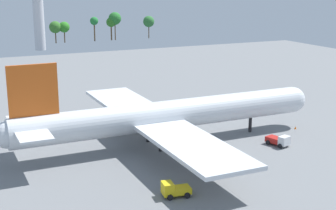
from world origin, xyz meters
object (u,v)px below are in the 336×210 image
cargo_loader (279,140)px  control_tower (38,9)px  cargo_airplane (166,116)px  baggage_tug (174,189)px  safety_cone_nose (295,128)px

cargo_loader → control_tower: bearing=95.7°
cargo_airplane → baggage_tug: size_ratio=14.35×
baggage_tug → safety_cone_nose: (39.43, 20.19, -0.80)m
baggage_tug → safety_cone_nose: 44.30m
control_tower → cargo_airplane: bearing=-91.5°
cargo_airplane → safety_cone_nose: (30.43, -2.51, -5.67)m
cargo_airplane → safety_cone_nose: 31.06m
cargo_airplane → baggage_tug: 24.89m
cargo_airplane → baggage_tug: cargo_airplane is taller
baggage_tug → control_tower: 173.87m
cargo_loader → control_tower: (-16.07, 159.81, 18.03)m
baggage_tug → control_tower: control_tower is taller
cargo_loader → safety_cone_nose: 12.81m
safety_cone_nose → control_tower: 155.66m
cargo_loader → control_tower: 161.62m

